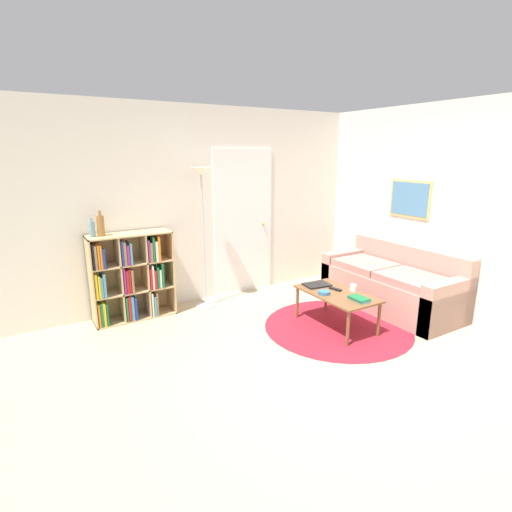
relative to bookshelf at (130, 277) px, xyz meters
name	(u,v)px	position (x,y,z in m)	size (l,w,h in m)	color
ground_plane	(349,376)	(1.37, -2.39, -0.53)	(14.00, 14.00, 0.00)	tan
wall_back	(222,206)	(1.38, 0.21, 0.76)	(7.15, 0.11, 2.60)	silver
wall_right	(401,205)	(3.47, -1.10, 0.77)	(0.08, 5.57, 2.60)	silver
rug	(338,327)	(2.01, -1.53, -0.53)	(1.72, 1.72, 0.01)	maroon
bookshelf	(130,277)	(0.00, 0.00, 0.00)	(0.97, 0.34, 1.07)	tan
floor_lamp	(202,196)	(0.94, -0.11, 0.94)	(0.27, 0.27, 1.82)	#B7B7BC
couch	(393,285)	(3.08, -1.41, -0.23)	(0.82, 1.81, 0.81)	tan
coffee_table	(337,296)	(2.00, -1.50, -0.15)	(0.54, 0.97, 0.42)	brown
laptop	(317,285)	(1.96, -1.17, -0.10)	(0.33, 0.26, 0.02)	black
bowl	(324,293)	(1.84, -1.45, -0.09)	(0.13, 0.13, 0.04)	teal
book_stack_on_table	(359,299)	(2.03, -1.81, -0.09)	(0.15, 0.22, 0.04)	teal
cup	(353,288)	(2.20, -1.55, -0.07)	(0.08, 0.08, 0.08)	white
remote	(335,289)	(2.05, -1.41, -0.10)	(0.08, 0.16, 0.02)	black
bottle_left	(92,229)	(-0.37, 0.01, 0.63)	(0.07, 0.07, 0.22)	#6B93A3
bottle_middle	(101,225)	(-0.27, 0.01, 0.66)	(0.08, 0.08, 0.29)	olive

